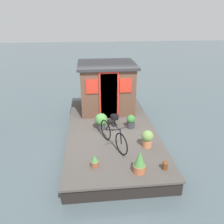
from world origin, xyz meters
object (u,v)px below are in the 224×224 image
potted_plant_sage (131,121)px  charcoal_grill (114,118)px  potted_plant_lavender (140,162)px  potted_plant_succulent (95,161)px  houseboat_cabin (107,87)px  bicycle (113,135)px  mooring_bollard (165,165)px  potted_plant_ivy (147,138)px  potted_plant_fern (101,121)px

potted_plant_sage → charcoal_grill: bearing=69.8°
potted_plant_lavender → potted_plant_succulent: 1.15m
houseboat_cabin → bicycle: bearing=178.7°
charcoal_grill → mooring_bollard: (-2.56, -0.99, -0.18)m
potted_plant_sage → mooring_bollard: 2.40m
potted_plant_succulent → charcoal_grill: charcoal_grill is taller
potted_plant_ivy → potted_plant_succulent: size_ratio=1.60×
houseboat_cabin → potted_plant_lavender: size_ratio=3.71×
potted_plant_ivy → potted_plant_lavender: size_ratio=0.87×
potted_plant_sage → potted_plant_ivy: (-1.27, -0.26, 0.04)m
potted_plant_ivy → potted_plant_sage: bearing=11.6°
houseboat_cabin → potted_plant_succulent: 3.96m
potted_plant_ivy → potted_plant_lavender: 1.24m
houseboat_cabin → potted_plant_sage: size_ratio=4.78×
potted_plant_sage → charcoal_grill: size_ratio=1.16×
bicycle → houseboat_cabin: bearing=-1.3°
potted_plant_sage → potted_plant_succulent: potted_plant_sage is taller
houseboat_cabin → potted_plant_lavender: houseboat_cabin is taller
houseboat_cabin → potted_plant_sage: bearing=-159.1°
potted_plant_sage → charcoal_grill: potted_plant_sage is taller
potted_plant_ivy → mooring_bollard: potted_plant_ivy is taller
bicycle → potted_plant_lavender: 1.38m
potted_plant_succulent → mooring_bollard: 1.78m
potted_plant_fern → potted_plant_ivy: bearing=-134.7°
potted_plant_fern → potted_plant_lavender: size_ratio=0.95×
houseboat_cabin → potted_plant_succulent: bearing=170.5°
bicycle → mooring_bollard: 1.72m
potted_plant_lavender → mooring_bollard: (0.05, -0.67, -0.16)m
potted_plant_sage → potted_plant_lavender: bearing=174.7°
bicycle → charcoal_grill: (1.33, -0.20, -0.06)m
potted_plant_fern → potted_plant_succulent: potted_plant_fern is taller
charcoal_grill → mooring_bollard: charcoal_grill is taller
potted_plant_ivy → potted_plant_lavender: (-1.14, 0.48, 0.00)m
potted_plant_ivy → mooring_bollard: 1.12m
potted_plant_fern → potted_plant_succulent: bearing=171.9°
bicycle → potted_plant_succulent: 1.11m
potted_plant_lavender → potted_plant_fern: bearing=18.3°
potted_plant_fern → potted_plant_lavender: 2.53m
potted_plant_sage → potted_plant_fern: bearing=90.4°
potted_plant_fern → mooring_bollard: (-2.35, -1.46, -0.19)m
mooring_bollard → potted_plant_lavender: bearing=94.3°
bicycle → potted_plant_succulent: bearing=148.5°
potted_plant_sage → potted_plant_fern: 1.02m
potted_plant_sage → potted_plant_ivy: size_ratio=0.89×
houseboat_cabin → mooring_bollard: 4.35m
houseboat_cabin → potted_plant_fern: size_ratio=3.89×
potted_plant_lavender → mooring_bollard: bearing=-85.7°
bicycle → potted_plant_lavender: size_ratio=2.50×
bicycle → mooring_bollard: size_ratio=6.40×
potted_plant_succulent → charcoal_grill: (2.27, -0.77, 0.15)m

